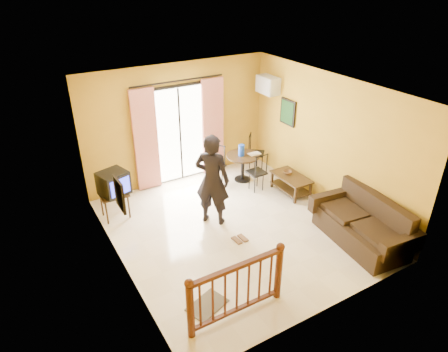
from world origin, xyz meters
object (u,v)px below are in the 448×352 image
standing_person (212,180)px  sofa (363,225)px  television (114,183)px  coffee_table (291,182)px  dining_table (243,160)px

standing_person → sofa: bearing=-176.4°
sofa → television: bearing=146.2°
television → standing_person: bearing=-52.0°
television → coffee_table: bearing=-32.3°
coffee_table → sofa: sofa is taller
dining_table → coffee_table: dining_table is taller
dining_table → sofa: bearing=-78.8°
coffee_table → sofa: 2.11m
coffee_table → standing_person: size_ratio=0.50×
sofa → standing_person: size_ratio=1.05×
dining_table → coffee_table: 1.26m
television → dining_table: size_ratio=0.81×
television → standing_person: standing_person is taller
coffee_table → standing_person: 2.20m
television → coffee_table: (3.72, -1.05, -0.51)m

